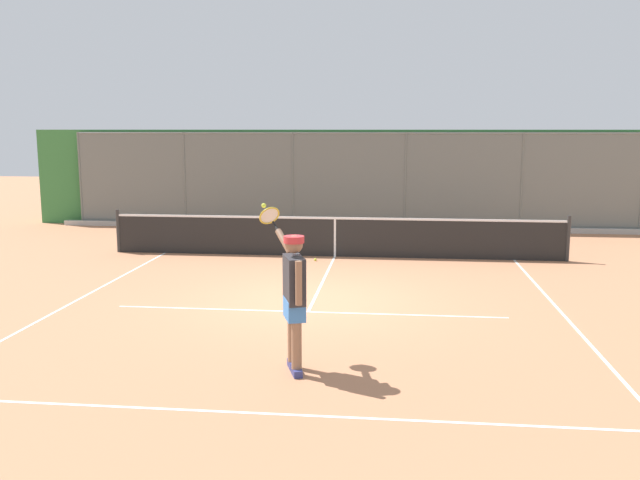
% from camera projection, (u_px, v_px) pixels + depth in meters
% --- Properties ---
extents(ground_plane, '(60.00, 60.00, 0.00)m').
position_uv_depth(ground_plane, '(313.00, 301.00, 12.16)').
color(ground_plane, '#B27551').
extents(court_line_markings, '(8.54, 9.26, 0.01)m').
position_uv_depth(court_line_markings, '(305.00, 318.00, 11.06)').
color(court_line_markings, white).
rests_on(court_line_markings, ground).
extents(fence_backdrop, '(20.23, 1.37, 3.03)m').
position_uv_depth(fence_backdrop, '(350.00, 179.00, 21.35)').
color(fence_backdrop, slate).
rests_on(fence_backdrop, ground).
extents(tennis_net, '(10.97, 0.09, 1.07)m').
position_uv_depth(tennis_net, '(335.00, 236.00, 16.31)').
color(tennis_net, '#2D2D2D').
rests_on(tennis_net, ground).
extents(tennis_player, '(0.80, 1.29, 2.05)m').
position_uv_depth(tennis_player, '(294.00, 292.00, 8.47)').
color(tennis_player, navy).
rests_on(tennis_player, ground).
extents(tennis_ball_by_sideline, '(0.07, 0.07, 0.07)m').
position_uv_depth(tennis_ball_by_sideline, '(315.00, 260.00, 15.83)').
color(tennis_ball_by_sideline, '#D6E042').
rests_on(tennis_ball_by_sideline, ground).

